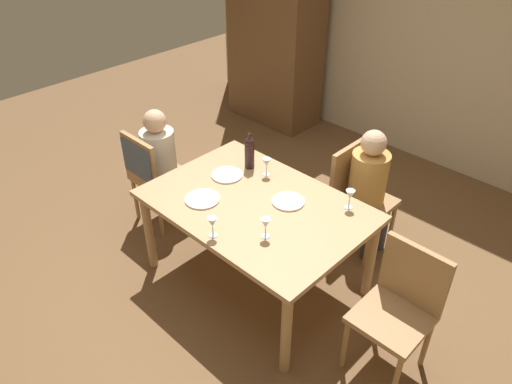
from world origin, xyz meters
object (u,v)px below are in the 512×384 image
object	(u,v)px
dinner_plate_guest_right	(202,199)
dinner_plate_host	(227,175)
armoire_cabinet	(275,33)
person_woman_host	(162,158)
wine_glass_centre	(266,224)
wine_bottle_tall_green	(249,152)
wine_glass_far	(350,195)
chair_far_right	(357,191)
dining_table	(256,212)
wine_glass_near_right	(212,223)
dinner_plate_guest_left	(288,201)
person_man_bearded	(370,184)
wine_glass_near_left	(267,163)
chair_left_end	(149,169)
chair_right_end	(401,303)

from	to	relation	value
dinner_plate_guest_right	dinner_plate_host	bearing A→B (deg)	107.15
armoire_cabinet	person_woman_host	bearing A→B (deg)	-72.45
wine_glass_centre	dinner_plate_guest_right	size ratio (longest dim) A/B	0.57
wine_bottle_tall_green	wine_glass_far	size ratio (longest dim) A/B	2.07
chair_far_right	dining_table	bearing A→B (deg)	-16.32
armoire_cabinet	wine_glass_near_right	world-z (taller)	armoire_cabinet
wine_glass_near_right	dinner_plate_guest_right	distance (m)	0.44
wine_glass_far	dinner_plate_guest_left	world-z (taller)	wine_glass_far
armoire_cabinet	wine_glass_far	world-z (taller)	armoire_cabinet
dinner_plate_host	person_woman_host	bearing A→B (deg)	-173.84
person_man_bearded	dinner_plate_guest_left	xyz separation A→B (m)	(-0.23, -0.76, 0.11)
wine_glass_far	dinner_plate_host	world-z (taller)	wine_glass_far
wine_bottle_tall_green	wine_glass_near_left	distance (m)	0.18
chair_left_end	dinner_plate_guest_right	xyz separation A→B (m)	(0.87, -0.12, 0.17)
chair_right_end	dinner_plate_guest_left	size ratio (longest dim) A/B	3.82
chair_far_right	dinner_plate_host	bearing A→B (deg)	-40.15
chair_right_end	wine_glass_near_right	bearing A→B (deg)	25.89
dining_table	chair_left_end	distance (m)	1.19
wine_glass_centre	chair_right_end	bearing A→B (deg)	19.81
chair_right_end	dinner_plate_guest_left	xyz separation A→B (m)	(-1.02, 0.09, 0.23)
chair_left_end	chair_right_end	size ratio (longest dim) A/B	1.00
dining_table	chair_right_end	xyz separation A→B (m)	(1.18, 0.09, -0.14)
chair_right_end	wine_glass_near_left	xyz separation A→B (m)	(-1.39, 0.25, 0.33)
chair_right_end	dinner_plate_host	bearing A→B (deg)	-0.73
wine_glass_near_right	dinner_plate_guest_left	world-z (taller)	wine_glass_near_right
person_woman_host	dinner_plate_guest_left	size ratio (longest dim) A/B	4.61
wine_bottle_tall_green	dinner_plate_host	world-z (taller)	wine_bottle_tall_green
dinner_plate_guest_right	wine_glass_near_right	bearing A→B (deg)	-31.20
wine_bottle_tall_green	dinner_plate_guest_right	bearing A→B (deg)	-83.04
wine_glass_centre	wine_glass_far	bearing A→B (deg)	72.23
dining_table	chair_right_end	bearing A→B (deg)	4.22
dining_table	person_woman_host	world-z (taller)	person_woman_host
chair_far_right	wine_glass_near_right	size ratio (longest dim) A/B	6.17
dinner_plate_host	chair_left_end	bearing A→B (deg)	-163.03
dinner_plate_guest_left	dinner_plate_guest_right	world-z (taller)	same
wine_glass_centre	dinner_plate_host	world-z (taller)	wine_glass_centre
wine_glass_far	dinner_plate_guest_right	distance (m)	1.07
wine_glass_centre	wine_glass_near_right	bearing A→B (deg)	-137.75
armoire_cabinet	wine_glass_far	bearing A→B (deg)	-37.84
dining_table	wine_glass_near_left	size ratio (longest dim) A/B	10.75
person_man_bearded	wine_glass_centre	bearing A→B (deg)	-3.93
wine_glass_near_right	wine_glass_far	size ratio (longest dim) A/B	1.00
wine_glass_centre	wine_glass_far	world-z (taller)	same
chair_far_right	person_woman_host	distance (m)	1.72
armoire_cabinet	person_woman_host	size ratio (longest dim) A/B	1.96
armoire_cabinet	wine_glass_near_left	world-z (taller)	armoire_cabinet
armoire_cabinet	dining_table	size ratio (longest dim) A/B	1.36
chair_far_right	person_man_bearded	size ratio (longest dim) A/B	0.82
chair_left_end	wine_glass_centre	xyz separation A→B (m)	(1.49, -0.10, 0.27)
chair_left_end	dinner_plate_guest_left	size ratio (longest dim) A/B	3.82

